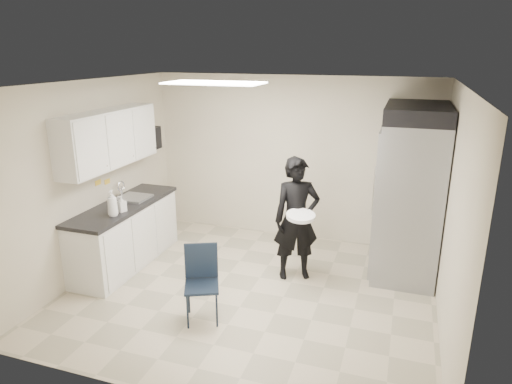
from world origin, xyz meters
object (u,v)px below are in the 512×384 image
(man_tuxedo, at_px, (297,219))
(lower_counter, at_px, (126,236))
(commercial_fridge, at_px, (409,198))
(folding_chair, at_px, (202,286))

(man_tuxedo, bearing_deg, lower_counter, 164.44)
(lower_counter, relative_size, commercial_fridge, 0.90)
(lower_counter, distance_m, commercial_fridge, 3.98)
(folding_chair, bearing_deg, lower_counter, 125.20)
(man_tuxedo, bearing_deg, commercial_fridge, 1.31)
(folding_chair, relative_size, man_tuxedo, 0.51)
(commercial_fridge, bearing_deg, folding_chair, -136.26)
(man_tuxedo, bearing_deg, folding_chair, -143.71)
(commercial_fridge, bearing_deg, lower_counter, -164.12)
(commercial_fridge, height_order, man_tuxedo, commercial_fridge)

